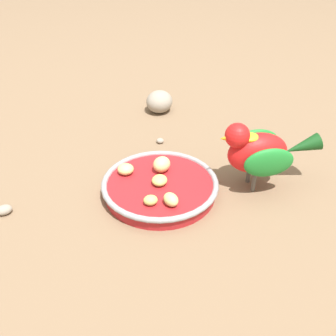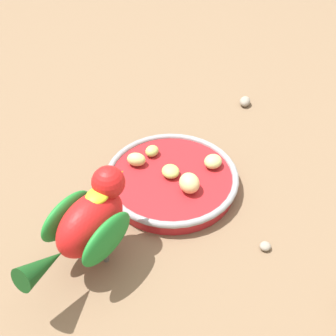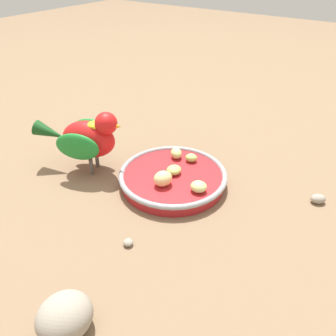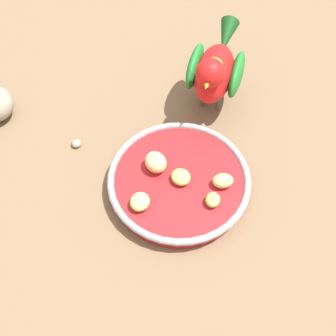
# 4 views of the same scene
# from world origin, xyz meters

# --- Properties ---
(ground_plane) EXTENTS (4.00, 4.00, 0.00)m
(ground_plane) POSITION_xyz_m (0.00, 0.00, 0.00)
(ground_plane) COLOR #7A6047
(feeding_bowl) EXTENTS (0.22, 0.22, 0.03)m
(feeding_bowl) POSITION_xyz_m (0.02, 0.01, 0.02)
(feeding_bowl) COLOR #AD1E23
(feeding_bowl) RESTS_ON ground_plane
(apple_piece_0) EXTENTS (0.05, 0.04, 0.03)m
(apple_piece_0) POSITION_xyz_m (0.07, 0.02, 0.04)
(apple_piece_0) COLOR #E5C67F
(apple_piece_0) RESTS_ON feeding_bowl
(apple_piece_1) EXTENTS (0.04, 0.04, 0.02)m
(apple_piece_1) POSITION_xyz_m (0.04, 0.08, 0.03)
(apple_piece_1) COLOR #C6D17A
(apple_piece_1) RESTS_ON feeding_bowl
(apple_piece_2) EXTENTS (0.04, 0.04, 0.02)m
(apple_piece_2) POSITION_xyz_m (-0.03, -0.02, 0.04)
(apple_piece_2) COLOR #C6D17A
(apple_piece_2) RESTS_ON feeding_bowl
(apple_piece_3) EXTENTS (0.03, 0.03, 0.02)m
(apple_piece_3) POSITION_xyz_m (0.02, 0.01, 0.03)
(apple_piece_3) COLOR #B2CC66
(apple_piece_3) RESTS_ON feeding_bowl
(apple_piece_4) EXTENTS (0.03, 0.03, 0.02)m
(apple_piece_4) POSITION_xyz_m (-0.04, 0.02, 0.03)
(apple_piece_4) COLOR #B2CC66
(apple_piece_4) RESTS_ON feeding_bowl
(parrot) EXTENTS (0.12, 0.20, 0.14)m
(parrot) POSITION_xyz_m (0.08, -0.17, 0.08)
(parrot) COLOR #59544C
(parrot) RESTS_ON ground_plane
(pebble_0) EXTENTS (0.02, 0.02, 0.01)m
(pebble_0) POSITION_xyz_m (0.21, 0.05, 0.01)
(pebble_0) COLOR gray
(pebble_0) RESTS_ON ground_plane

